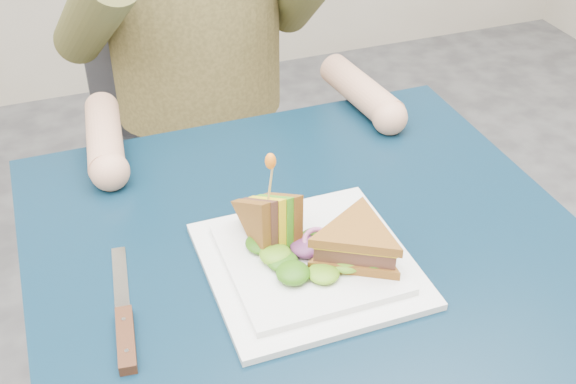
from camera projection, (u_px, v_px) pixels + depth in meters
name	position (u px, v px, depth m)	size (l,w,h in m)	color
table	(315.00, 296.00, 1.01)	(0.75, 0.75, 0.73)	black
chair	(193.00, 117.00, 1.63)	(0.42, 0.40, 0.93)	#47474C
plate	(309.00, 262.00, 0.93)	(0.26, 0.26, 0.02)	white
sandwich_flat	(357.00, 243.00, 0.91)	(0.18, 0.18, 0.05)	brown
sandwich_upright	(271.00, 220.00, 0.93)	(0.08, 0.12, 0.12)	brown
fork	(212.00, 266.00, 0.94)	(0.02, 0.18, 0.01)	silver
knife	(125.00, 327.00, 0.85)	(0.04, 0.22, 0.02)	silver
toothpick	(271.00, 180.00, 0.89)	(0.00, 0.00, 0.06)	tan
toothpick_frill	(270.00, 161.00, 0.88)	(0.01, 0.01, 0.02)	orange
lettuce_spill	(310.00, 244.00, 0.93)	(0.15, 0.13, 0.02)	#337A14
onion_ring	(318.00, 242.00, 0.93)	(0.04, 0.04, 0.01)	#9E4C7A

